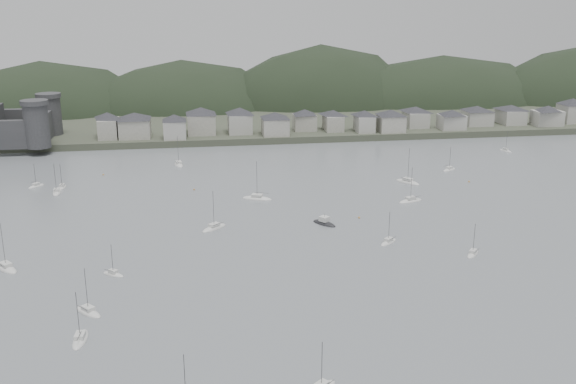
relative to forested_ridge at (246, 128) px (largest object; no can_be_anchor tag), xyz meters
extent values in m
plane|color=slate|center=(-4.83, -269.40, 11.28)|extent=(900.00, 900.00, 0.00)
cube|color=#383D2D|center=(-4.83, 25.60, 12.78)|extent=(900.00, 250.00, 3.00)
ellipsoid|color=black|center=(-115.70, 2.54, 1.14)|extent=(138.98, 92.48, 81.13)
ellipsoid|color=black|center=(-37.13, 3.46, 1.32)|extent=(132.08, 90.41, 79.74)
ellipsoid|color=black|center=(45.82, 3.53, -1.39)|extent=(133.88, 88.37, 101.41)
ellipsoid|color=black|center=(121.12, -1.49, 0.97)|extent=(165.81, 81.78, 82.55)
cylinder|color=#343437|center=(-96.83, -103.40, 23.28)|extent=(10.00, 10.00, 18.00)
cylinder|color=#343437|center=(-96.83, -75.40, 22.78)|extent=(10.00, 10.00, 17.00)
cube|color=#343437|center=(-96.83, -89.40, 20.28)|extent=(3.50, 30.00, 12.00)
cube|color=gray|center=(-69.83, -87.44, 18.58)|extent=(8.34, 12.91, 8.59)
pyramid|color=#26262B|center=(-69.83, -87.44, 24.37)|extent=(15.78, 15.78, 3.01)
cube|color=gray|center=(-58.15, -88.08, 18.46)|extent=(13.68, 13.35, 8.36)
pyramid|color=#26262B|center=(-58.15, -88.08, 24.11)|extent=(20.07, 20.07, 2.93)
cube|color=#ADAAA3|center=(-40.41, -93.38, 18.32)|extent=(9.78, 10.20, 8.08)
pyramid|color=#26262B|center=(-40.41, -93.38, 23.78)|extent=(14.83, 14.83, 2.83)
cube|color=gray|center=(-28.35, -83.75, 18.83)|extent=(12.59, 13.33, 9.09)
pyramid|color=#26262B|center=(-28.35, -83.75, 24.97)|extent=(19.24, 19.24, 3.18)
cube|color=#ADAAA3|center=(-10.58, -85.30, 18.72)|extent=(10.74, 12.17, 8.87)
pyramid|color=#26262B|center=(-10.58, -85.30, 24.70)|extent=(17.01, 17.01, 3.10)
cube|color=gray|center=(5.09, -91.87, 18.13)|extent=(11.63, 12.09, 7.69)
pyramid|color=#26262B|center=(5.09, -91.87, 23.32)|extent=(17.61, 17.61, 2.69)
cube|color=gray|center=(20.42, -83.21, 18.00)|extent=(10.37, 9.35, 7.44)
pyramid|color=#26262B|center=(20.42, -83.21, 23.03)|extent=(14.65, 14.65, 2.60)
cube|color=gray|center=(33.79, -85.61, 17.90)|extent=(8.24, 12.20, 7.22)
pyramid|color=#26262B|center=(33.79, -85.61, 22.77)|extent=(15.17, 15.17, 2.53)
cube|color=#ADAAA3|center=(47.66, -90.85, 18.02)|extent=(8.06, 10.91, 7.46)
pyramid|color=#26262B|center=(47.66, -90.85, 23.05)|extent=(14.08, 14.08, 2.61)
cube|color=gray|center=(59.98, -92.34, 18.12)|extent=(11.73, 11.78, 7.66)
pyramid|color=#26262B|center=(59.98, -92.34, 23.29)|extent=(17.46, 17.46, 2.68)
cube|color=#ADAAA3|center=(75.80, -82.49, 17.95)|extent=(10.19, 13.02, 7.33)
pyramid|color=#26262B|center=(75.80, -82.49, 22.90)|extent=(17.23, 17.23, 2.57)
cube|color=#ADAAA3|center=(90.71, -91.34, 17.72)|extent=(11.70, 9.81, 6.88)
pyramid|color=#26262B|center=(90.71, -91.34, 22.36)|extent=(15.97, 15.97, 2.41)
cube|color=#ADAAA3|center=(107.57, -82.49, 17.78)|extent=(12.83, 12.48, 7.00)
pyramid|color=#26262B|center=(107.57, -82.49, 22.51)|extent=(18.79, 18.79, 2.45)
cube|color=#ADAAA3|center=(125.90, -81.98, 17.77)|extent=(11.07, 13.50, 6.97)
pyramid|color=#26262B|center=(125.90, -81.98, 22.47)|extent=(18.25, 18.25, 2.44)
cube|color=#ADAAA3|center=(141.19, -89.68, 17.95)|extent=(13.75, 9.12, 7.34)
pyramid|color=#26262B|center=(141.19, -89.68, 22.91)|extent=(16.97, 16.97, 2.57)
cube|color=#ADAAA3|center=(158.09, -83.45, 18.81)|extent=(11.37, 11.57, 9.05)
pyramid|color=#26262B|center=(158.09, -83.45, 24.92)|extent=(17.03, 17.03, 3.17)
cube|color=silver|center=(-13.95, -289.40, 12.34)|extent=(2.87, 2.77, 0.70)
cylinder|color=#3F3F42|center=(-13.95, -289.40, 15.87)|extent=(0.12, 0.12, 8.77)
cylinder|color=#3F3F42|center=(-12.99, -290.22, 12.89)|extent=(2.46, 2.13, 0.10)
ellipsoid|color=silver|center=(-56.08, -266.37, 11.33)|extent=(3.09, 8.05, 1.58)
cube|color=silver|center=(-56.08, -266.37, 12.42)|extent=(1.93, 2.88, 0.70)
cylinder|color=#3F3F42|center=(-56.08, -266.37, 16.42)|extent=(0.12, 0.12, 9.86)
cylinder|color=#3F3F42|center=(-55.98, -267.78, 12.97)|extent=(0.36, 3.55, 0.10)
ellipsoid|color=silver|center=(-79.09, -163.55, 11.33)|extent=(3.29, 8.17, 1.59)
cube|color=silver|center=(-79.09, -163.55, 12.43)|extent=(2.01, 2.94, 0.70)
cylinder|color=#3F3F42|center=(-79.09, -163.55, 16.47)|extent=(0.12, 0.12, 9.96)
cylinder|color=#3F3F42|center=(-79.23, -164.98, 12.98)|extent=(0.44, 3.58, 0.10)
ellipsoid|color=silver|center=(-87.62, -154.41, 11.33)|extent=(5.62, 6.22, 1.27)
cube|color=silver|center=(-87.62, -154.41, 12.27)|extent=(2.50, 2.61, 0.70)
cylinder|color=#3F3F42|center=(-87.62, -154.41, 15.47)|extent=(0.12, 0.12, 7.97)
cylinder|color=#3F3F42|center=(-88.35, -153.52, 12.82)|extent=(1.90, 2.28, 0.10)
ellipsoid|color=silver|center=(100.60, -127.90, 11.33)|extent=(4.01, 7.21, 1.37)
cube|color=silver|center=(100.60, -127.90, 12.32)|extent=(2.12, 2.73, 0.70)
cylinder|color=#3F3F42|center=(100.60, -127.90, 15.78)|extent=(0.12, 0.12, 8.58)
cylinder|color=#3F3F42|center=(100.26, -129.09, 12.87)|extent=(0.95, 3.00, 0.10)
ellipsoid|color=silver|center=(-12.97, -181.06, 11.33)|extent=(10.49, 6.93, 2.01)
cube|color=silver|center=(-12.97, -181.06, 12.64)|extent=(4.10, 3.42, 0.70)
cylinder|color=#3F3F42|center=(-12.97, -181.06, 17.76)|extent=(0.12, 0.12, 12.55)
cylinder|color=#3F3F42|center=(-11.31, -180.35, 13.19)|extent=(4.19, 1.88, 0.10)
ellipsoid|color=silver|center=(-78.37, -157.48, 11.33)|extent=(2.74, 6.78, 1.32)
cube|color=silver|center=(-78.37, -157.48, 12.30)|extent=(1.67, 2.44, 0.70)
cylinder|color=#3F3F42|center=(-78.37, -157.48, 15.61)|extent=(0.12, 0.12, 8.26)
cylinder|color=#3F3F42|center=(-78.26, -158.66, 12.85)|extent=(0.38, 2.97, 0.10)
ellipsoid|color=silver|center=(63.83, -154.96, 11.33)|extent=(7.28, 5.90, 1.44)
cube|color=silver|center=(63.83, -154.96, 12.36)|extent=(2.98, 2.71, 0.70)
cylinder|color=#3F3F42|center=(63.83, -154.96, 15.99)|extent=(0.12, 0.12, 9.01)
cylinder|color=#3F3F42|center=(62.75, -154.24, 12.91)|extent=(2.76, 1.87, 0.10)
ellipsoid|color=silver|center=(-79.04, -228.39, 11.33)|extent=(8.11, 9.06, 1.85)
cube|color=silver|center=(-79.04, -228.39, 12.56)|extent=(3.61, 3.80, 0.70)
cylinder|color=#3F3F42|center=(-79.04, -228.39, 17.26)|extent=(0.12, 0.12, 11.56)
ellipsoid|color=silver|center=(-28.11, -207.36, 11.33)|extent=(8.48, 7.97, 1.77)
cube|color=silver|center=(-28.11, -207.36, 12.52)|extent=(3.60, 3.50, 0.70)
cylinder|color=#3F3F42|center=(-28.11, -207.36, 17.00)|extent=(0.12, 0.12, 11.03)
cylinder|color=#3F3F42|center=(-26.93, -208.41, 13.07)|extent=(3.04, 2.71, 0.10)
ellipsoid|color=silver|center=(-53.07, -236.04, 11.33)|extent=(5.98, 5.08, 1.20)
cube|color=silver|center=(-53.07, -236.04, 12.23)|extent=(2.48, 2.30, 0.70)
cylinder|color=#3F3F42|center=(-53.07, -236.04, 15.24)|extent=(0.12, 0.12, 7.50)
cylinder|color=#3F3F42|center=(-53.94, -236.67, 12.78)|extent=(2.24, 1.67, 0.10)
ellipsoid|color=silver|center=(42.23, -169.54, 11.33)|extent=(8.36, 9.96, 1.99)
cube|color=silver|center=(42.23, -169.54, 12.63)|extent=(3.80, 4.11, 0.70)
cylinder|color=#3F3F42|center=(42.23, -169.54, 17.71)|extent=(0.12, 0.12, 12.44)
cylinder|color=#3F3F42|center=(41.20, -171.00, 13.18)|extent=(2.68, 3.71, 0.10)
ellipsoid|color=silver|center=(36.31, -237.03, 11.33)|extent=(5.83, 6.24, 1.30)
cube|color=silver|center=(36.31, -237.03, 12.28)|extent=(2.57, 2.64, 0.70)
cylinder|color=#3F3F42|center=(36.31, -237.03, 15.53)|extent=(0.12, 0.12, 8.10)
cylinder|color=#3F3F42|center=(37.08, -237.91, 12.83)|extent=(2.00, 2.26, 0.10)
cylinder|color=#3F3F42|center=(-36.26, -288.06, 15.36)|extent=(0.12, 0.12, 7.76)
ellipsoid|color=silver|center=(-56.16, -254.95, 11.33)|extent=(7.07, 7.51, 1.57)
cube|color=silver|center=(-56.16, -254.95, 12.42)|extent=(3.11, 3.19, 0.70)
cylinder|color=#3F3F42|center=(-56.16, -254.95, 16.38)|extent=(0.12, 0.12, 9.78)
cylinder|color=#3F3F42|center=(-57.10, -256.01, 12.97)|extent=(2.41, 2.70, 0.10)
ellipsoid|color=silver|center=(-38.72, -130.99, 11.33)|extent=(4.53, 9.51, 1.83)
cube|color=silver|center=(-38.72, -130.99, 12.55)|extent=(2.55, 3.51, 0.70)
cylinder|color=#3F3F42|center=(-38.72, -130.99, 17.19)|extent=(0.12, 0.12, 11.41)
cylinder|color=#3F3F42|center=(-39.01, -132.60, 13.10)|extent=(0.84, 4.06, 0.10)
ellipsoid|color=silver|center=(35.70, -191.25, 11.33)|extent=(9.39, 5.66, 1.79)
cube|color=silver|center=(35.70, -191.25, 12.53)|extent=(3.61, 2.89, 0.70)
cylinder|color=#3F3F42|center=(35.70, -191.25, 17.08)|extent=(0.12, 0.12, 11.19)
cylinder|color=#3F3F42|center=(37.22, -191.79, 13.08)|extent=(3.83, 1.43, 0.10)
ellipsoid|color=silver|center=(17.53, -225.71, 11.33)|extent=(6.61, 6.20, 1.37)
cube|color=silver|center=(17.53, -225.71, 12.32)|extent=(2.80, 2.73, 0.70)
cylinder|color=#3F3F42|center=(17.53, -225.71, 15.78)|extent=(0.12, 0.12, 8.59)
cylinder|color=#3F3F42|center=(18.46, -226.53, 12.87)|extent=(2.39, 2.12, 0.10)
ellipsoid|color=black|center=(3.66, -208.32, 11.33)|extent=(7.28, 8.35, 1.81)
cube|color=silver|center=(3.66, -208.32, 12.89)|extent=(3.31, 3.35, 1.40)
cylinder|color=#3F3F42|center=(3.66, -208.32, 13.79)|extent=(0.10, 0.10, 1.20)
sphere|color=#B47F3C|center=(64.21, -172.10, 11.43)|extent=(0.70, 0.70, 0.70)
sphere|color=#B47F3C|center=(15.03, -204.74, 11.43)|extent=(0.70, 0.70, 0.70)
sphere|color=#B47F3C|center=(-33.20, -167.22, 11.43)|extent=(0.70, 0.70, 0.70)
sphere|color=#B47F3C|center=(-66.32, -142.16, 11.43)|extent=(0.70, 0.70, 0.70)
camera|label=1|loc=(-33.65, -380.00, 73.22)|focal=39.96mm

